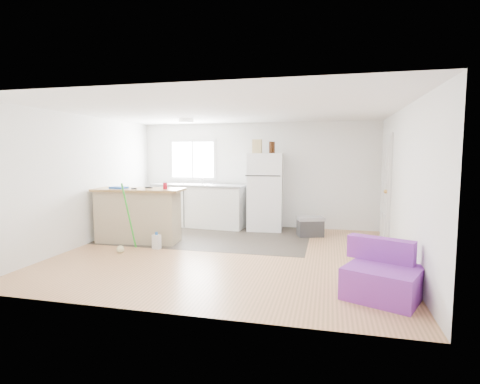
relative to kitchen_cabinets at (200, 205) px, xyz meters
name	(u,v)px	position (x,y,z in m)	size (l,w,h in m)	color
room	(228,183)	(1.27, -2.16, 0.70)	(5.51, 5.01, 2.41)	#AC7948
vinyl_zone	(210,235)	(0.54, -0.91, -0.50)	(4.05, 2.50, 0.00)	#362F28
window	(193,160)	(-0.28, 0.33, 1.05)	(1.18, 0.06, 0.98)	white
interior_door	(386,189)	(3.99, -0.61, 0.51)	(0.11, 0.92, 2.10)	white
ceiling_fixture	(186,121)	(0.07, -0.96, 1.86)	(0.30, 0.30, 0.07)	white
kitchen_cabinets	(200,205)	(0.00, 0.00, 0.00)	(2.26, 0.88, 1.28)	white
peninsula	(138,215)	(-0.62, -1.76, 0.02)	(1.73, 0.79, 1.04)	tan
refrigerator	(265,192)	(1.55, -0.03, 0.35)	(0.81, 0.78, 1.70)	white
cooler	(310,226)	(2.57, -0.49, -0.30)	(0.61, 0.50, 0.40)	#313133
purple_seat	(382,277)	(3.57, -3.61, -0.26)	(1.03, 1.03, 0.66)	purple
cleaner_jug	(157,242)	(-0.04, -2.18, -0.37)	(0.15, 0.12, 0.31)	silver
mop	(123,239)	(-0.50, -2.52, -0.27)	(0.24, 0.34, 1.21)	green
red_cup	(165,186)	(-0.04, -1.78, 0.59)	(0.08, 0.08, 0.12)	red
blue_tray	(119,188)	(-0.96, -1.85, 0.55)	(0.30, 0.22, 0.04)	#1348B6
tool_a	(149,188)	(-0.42, -1.68, 0.55)	(0.14, 0.05, 0.03)	black
tool_b	(134,188)	(-0.61, -1.91, 0.55)	(0.10, 0.04, 0.03)	black
cardboard_box	(257,146)	(1.37, -0.09, 1.35)	(0.20, 0.10, 0.30)	tan
bottle_left	(271,147)	(1.68, -0.13, 1.33)	(0.07, 0.07, 0.25)	#3C1C0A
bottle_right	(273,147)	(1.73, -0.04, 1.33)	(0.07, 0.07, 0.25)	#3C1C0A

